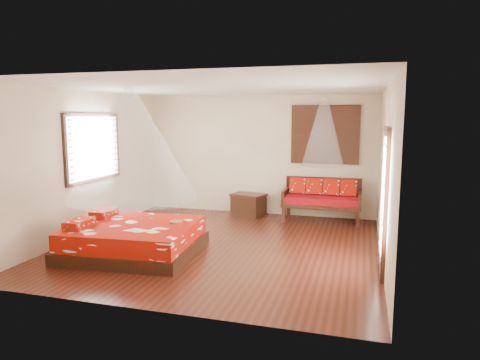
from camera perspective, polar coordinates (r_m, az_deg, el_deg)
name	(u,v)px	position (r m, az deg, el deg)	size (l,w,h in m)	color
room	(221,168)	(7.54, -2.54, 1.57)	(5.54, 5.54, 2.84)	#33150B
bed	(134,238)	(7.54, -14.01, -7.57)	(2.22, 2.04, 0.64)	black
daybed	(322,198)	(9.67, 10.87, -2.33)	(1.69, 0.75, 0.94)	black
storage_chest	(248,204)	(10.08, 1.13, -3.25)	(0.87, 0.74, 0.51)	black
shutter_panel	(325,135)	(9.85, 11.28, 5.94)	(1.52, 0.06, 1.32)	black
window_left	(94,147)	(8.92, -18.91, 4.12)	(0.10, 1.74, 1.34)	black
glazed_door	(384,201)	(6.61, 18.63, -2.72)	(0.08, 1.02, 2.16)	black
wine_tray	(176,220)	(7.42, -8.55, -5.31)	(0.23, 0.23, 0.19)	brown
mosquito_net_main	(131,144)	(7.27, -14.33, 4.63)	(2.15, 2.15, 1.80)	white
mosquito_net_daybed	(323,131)	(9.38, 11.05, 6.44)	(0.90, 0.90, 1.50)	white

